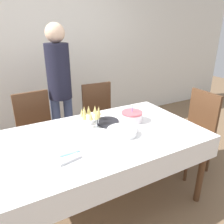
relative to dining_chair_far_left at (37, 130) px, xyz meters
The scene contains 14 objects.
ground_plane 1.08m from the dining_chair_far_left, 64.30° to the right, with size 12.00×12.00×0.00m, color brown.
wall_back 1.41m from the dining_chair_far_left, 68.97° to the left, with size 8.00×0.05×2.70m.
dining_table 0.95m from the dining_chair_far_left, 64.30° to the right, with size 1.82×1.06×0.75m.
dining_chair_far_left is the anchor object (origin of this frame).
dining_chair_far_right 0.81m from the dining_chair_far_left, ahead, with size 0.43×0.43×0.95m.
dining_chair_right_end 1.85m from the dining_chair_far_left, 27.45° to the right, with size 0.43×0.43×0.95m.
birthday_cake 1.13m from the dining_chair_far_left, 41.99° to the right, with size 0.21×0.21×0.17m.
champagne_tray 0.82m from the dining_chair_far_left, 56.91° to the right, with size 0.30×0.30×0.18m.
plate_stack_main 1.12m from the dining_chair_far_left, 58.16° to the right, with size 0.27×0.27×0.05m.
plate_stack_dessert 0.91m from the dining_chair_far_left, 50.01° to the right, with size 0.22×0.22×0.03m.
cake_knife 1.22m from the dining_chair_far_left, 50.12° to the right, with size 0.30×0.02×0.00m.
fork_pile 1.12m from the dining_chair_far_left, 88.31° to the right, with size 0.18×0.09×0.02m.
napkin_pile 0.98m from the dining_chair_far_left, 86.25° to the right, with size 0.15×0.15×0.01m.
person_standing 0.63m from the dining_chair_far_left, 22.79° to the left, with size 0.28×0.28×1.68m.
Camera 1 is at (-0.75, -1.55, 1.65)m, focal length 35.00 mm.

